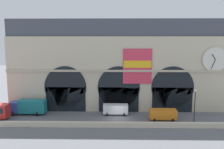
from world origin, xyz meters
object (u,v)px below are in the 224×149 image
box_truck_west (28,107)px  street_lamp_quayside (195,103)px  van_mideast (163,114)px  van_center (116,109)px

box_truck_west → street_lamp_quayside: bearing=-11.1°
box_truck_west → van_mideast: (27.80, -3.26, -0.45)m
van_mideast → street_lamp_quayside: street_lamp_quayside is taller
van_center → van_mideast: (9.31, -3.38, 0.00)m
van_center → van_mideast: 9.91m
box_truck_west → van_center: 18.50m
box_truck_west → van_center: size_ratio=1.44×
box_truck_west → van_mideast: bearing=-6.7°
street_lamp_quayside → van_center: bearing=155.5°
van_mideast → van_center: bearing=160.0°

